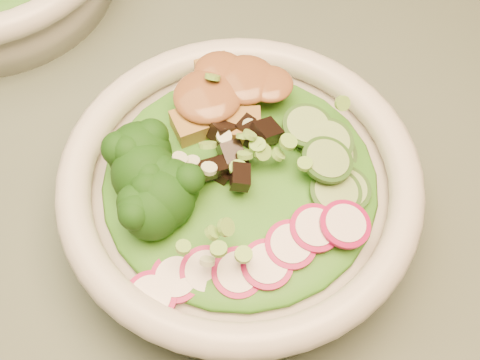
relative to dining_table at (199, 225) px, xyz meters
name	(u,v)px	position (x,y,z in m)	size (l,w,h in m)	color
dining_table	(199,225)	(0.00, 0.00, 0.00)	(1.20, 0.80, 0.75)	black
salad_bowl	(240,194)	(0.02, -0.06, 0.15)	(0.26, 0.26, 0.07)	beige
lettuce_bed	(240,179)	(0.02, -0.06, 0.17)	(0.20, 0.20, 0.02)	#226916
broccoli_florets	(154,185)	(-0.04, -0.06, 0.19)	(0.08, 0.07, 0.04)	black
radish_slices	(264,258)	(0.02, -0.13, 0.18)	(0.11, 0.04, 0.02)	#970B40
cucumber_slices	(328,157)	(0.08, -0.07, 0.18)	(0.07, 0.07, 0.04)	#8BBC68
mushroom_heap	(237,155)	(0.02, -0.05, 0.19)	(0.07, 0.07, 0.04)	black
tofu_cubes	(226,102)	(0.03, 0.00, 0.18)	(0.09, 0.06, 0.04)	olive
peanut_sauce	(225,91)	(0.03, 0.00, 0.20)	(0.07, 0.05, 0.02)	brown
scallion_garnish	(240,162)	(0.02, -0.06, 0.20)	(0.19, 0.19, 0.02)	#72AF3D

